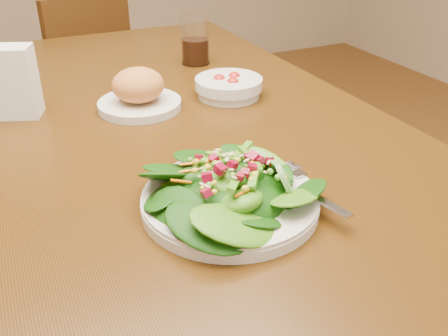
# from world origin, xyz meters

# --- Properties ---
(dining_table) EXTENTS (0.90, 1.40, 0.75)m
(dining_table) POSITION_xyz_m (0.00, 0.00, 0.65)
(dining_table) COLOR #492808
(dining_table) RESTS_ON ground_plane
(chair_far) EXTENTS (0.51, 0.51, 0.83)m
(chair_far) POSITION_xyz_m (0.03, 1.06, 0.44)
(chair_far) COLOR #43250C
(chair_far) RESTS_ON ground_plane
(salad_plate) EXTENTS (0.26, 0.26, 0.07)m
(salad_plate) POSITION_xyz_m (0.02, -0.38, 0.78)
(salad_plate) COLOR silver
(salad_plate) RESTS_ON dining_table
(bread_plate) EXTENTS (0.17, 0.17, 0.09)m
(bread_plate) POSITION_xyz_m (-0.00, 0.04, 0.79)
(bread_plate) COLOR silver
(bread_plate) RESTS_ON dining_table
(tomato_bowl) EXTENTS (0.15, 0.15, 0.05)m
(tomato_bowl) POSITION_xyz_m (0.20, 0.02, 0.77)
(tomato_bowl) COLOR silver
(tomato_bowl) RESTS_ON dining_table
(drinking_glass) EXTENTS (0.07, 0.07, 0.13)m
(drinking_glass) POSITION_xyz_m (0.22, 0.28, 0.81)
(drinking_glass) COLOR silver
(drinking_glass) RESTS_ON dining_table
(napkin_holder) EXTENTS (0.12, 0.10, 0.14)m
(napkin_holder) POSITION_xyz_m (-0.24, 0.11, 0.82)
(napkin_holder) COLOR white
(napkin_holder) RESTS_ON dining_table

